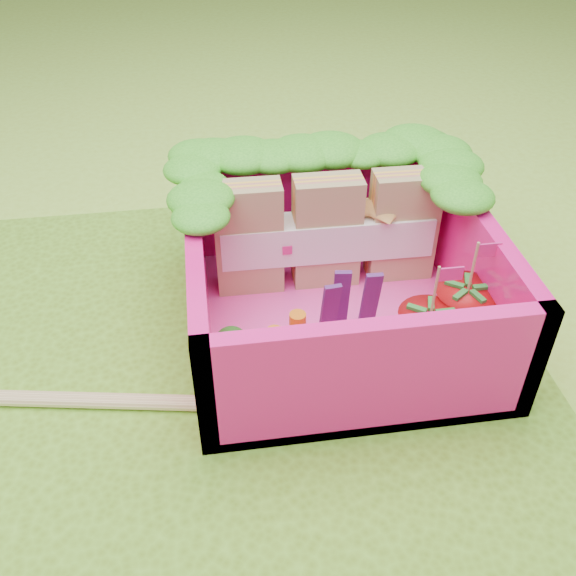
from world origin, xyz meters
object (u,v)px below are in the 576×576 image
Objects in this scene: broccoli at (236,352)px; strawberry_left at (427,338)px; bento_box at (339,279)px; sandwich_stack at (328,233)px; strawberry_right at (463,314)px.

strawberry_left is at bearing 0.21° from broccoli.
sandwich_stack reaches higher than bento_box.
strawberry_right is at bearing 6.80° from broccoli.
broccoli is at bearing -127.62° from sandwich_stack.
sandwich_stack is at bearing 133.35° from strawberry_right.
bento_box is at bearing 131.97° from strawberry_left.
bento_box is 2.58× the size of strawberry_left.
sandwich_stack is 0.72m from strawberry_left.
strawberry_left is (0.30, -0.34, -0.09)m from bento_box.
sandwich_stack reaches higher than strawberry_right.
sandwich_stack is at bearing 52.38° from broccoli.
strawberry_left is at bearing -65.11° from sandwich_stack.
sandwich_stack is (0.01, 0.30, 0.05)m from bento_box.
strawberry_right is (0.49, -0.52, -0.13)m from sandwich_stack.
sandwich_stack is 3.44× the size of broccoli.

